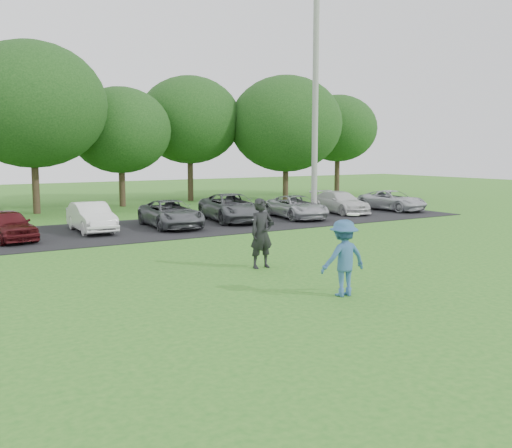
{
  "coord_description": "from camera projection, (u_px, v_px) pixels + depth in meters",
  "views": [
    {
      "loc": [
        -7.76,
        -9.01,
        3.19
      ],
      "look_at": [
        0.0,
        3.5,
        1.3
      ],
      "focal_mm": 40.0,
      "sensor_mm": 36.0,
      "label": 1
    }
  ],
  "objects": [
    {
      "name": "utility_pole",
      "position": [
        315.0,
        109.0,
        26.51
      ],
      "size": [
        0.28,
        0.28,
        10.21
      ],
      "primitive_type": "cylinder",
      "color": "gray",
      "rests_on": "ground"
    },
    {
      "name": "parked_cars",
      "position": [
        145.0,
        215.0,
        23.26
      ],
      "size": [
        30.84,
        5.03,
        1.26
      ],
      "color": "black",
      "rests_on": "parking_lot"
    },
    {
      "name": "camera_bystander",
      "position": [
        262.0,
        233.0,
        15.54
      ],
      "size": [
        0.7,
        0.47,
        1.91
      ],
      "color": "black",
      "rests_on": "ground"
    },
    {
      "name": "frisbee_player",
      "position": [
        343.0,
        258.0,
        12.56
      ],
      "size": [
        1.15,
        0.72,
        1.84
      ],
      "color": "#335E91",
      "rests_on": "ground"
    },
    {
      "name": "ground",
      "position": [
        343.0,
        303.0,
        12.05
      ],
      "size": [
        100.0,
        100.0,
        0.0
      ],
      "primitive_type": "plane",
      "color": "#2C7321",
      "rests_on": "ground"
    },
    {
      "name": "parking_lot",
      "position": [
        132.0,
        230.0,
        23.01
      ],
      "size": [
        32.0,
        6.5,
        0.03
      ],
      "primitive_type": "cube",
      "color": "black",
      "rests_on": "ground"
    },
    {
      "name": "tree_row",
      "position": [
        95.0,
        119.0,
        31.4
      ],
      "size": [
        42.39,
        9.85,
        8.64
      ],
      "color": "#38281C",
      "rests_on": "ground"
    }
  ]
}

